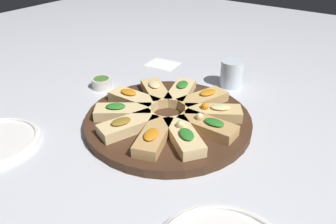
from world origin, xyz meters
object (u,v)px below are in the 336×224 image
object	(u,v)px
serving_board	(168,120)
napkin_stack	(162,64)
water_glass	(232,73)
dipping_bowl	(102,83)

from	to	relation	value
serving_board	napkin_stack	distance (m)	0.42
serving_board	napkin_stack	bearing A→B (deg)	-51.39
serving_board	napkin_stack	world-z (taller)	serving_board
water_glass	napkin_stack	xyz separation A→B (m)	(0.29, -0.01, -0.04)
napkin_stack	water_glass	bearing A→B (deg)	177.25
serving_board	napkin_stack	size ratio (longest dim) A/B	3.96
serving_board	water_glass	size ratio (longest dim) A/B	5.13
serving_board	dipping_bowl	distance (m)	0.31
dipping_bowl	napkin_stack	bearing A→B (deg)	-99.08
water_glass	napkin_stack	distance (m)	0.29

